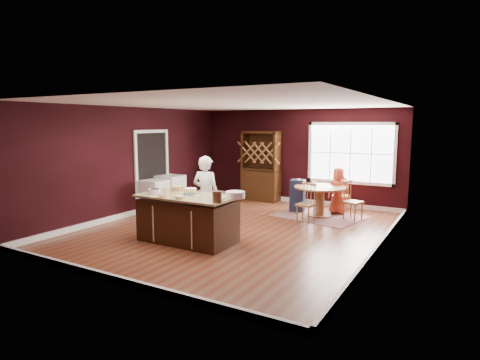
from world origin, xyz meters
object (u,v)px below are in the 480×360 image
Objects in this scene: hutch at (261,166)px; baker at (206,195)px; kitchen_island at (188,219)px; high_chair at (298,195)px; chair_east at (353,200)px; chair_north at (340,194)px; layer_cake at (191,192)px; chair_south at (306,203)px; dining_table at (320,195)px; seated_woman at (338,191)px; washer at (154,197)px; dryer at (170,192)px; toddler at (297,180)px.

baker is at bearing -80.30° from hutch.
high_chair is at bearing 77.07° from kitchen_island.
kitchen_island is at bearing 163.91° from chair_east.
chair_north is at bearing -7.68° from hutch.
layer_cake reaches higher than chair_south.
baker is at bearing 156.86° from chair_east.
chair_east is at bearing 3.06° from dining_table.
high_chair is at bearing 160.72° from dining_table.
chair_south is (-0.89, -0.80, -0.01)m from chair_east.
chair_east is 0.91m from chair_north.
baker is at bearing -122.00° from chair_south.
layer_cake is at bearing 63.50° from seated_woman.
washer is (-4.60, -1.86, -0.04)m from chair_east.
dining_table is 1.39× the size of chair_south.
chair_south is at bearing -68.47° from high_chair.
kitchen_island is 4.14m from chair_east.
chair_east reaches higher than kitchen_island.
dining_table is 2.54m from hutch.
dryer is at bearing -40.18° from baker.
chair_east reaches higher than chair_north.
baker is 1.72× the size of chair_east.
washer is (-3.70, -1.06, -0.03)m from chair_south.
chair_east is 1.52m from high_chair.
chair_south reaches higher than kitchen_island.
chair_east reaches higher than dining_table.
dining_table is 3.11m from baker.
hutch is at bearing 99.38° from layer_cake.
dining_table is 0.62× the size of hutch.
high_chair is at bearing 24.67° from dryer.
dryer is at bearing -124.14° from hutch.
hutch is at bearing 98.89° from kitchen_island.
chair_south reaches higher than dining_table.
chair_south is 3.85m from washer.
layer_cake is at bearing -114.36° from dining_table.
baker reaches higher than seated_woman.
chair_east is 1.03× the size of chair_south.
high_chair is (-0.69, 0.24, -0.10)m from dining_table.
chair_north is at bearing 53.69° from chair_east.
chair_east is 0.79× the size of seated_woman.
layer_cake reaches higher than chair_east.
chair_north reaches higher than high_chair.
washer is at bearing -156.11° from high_chair.
layer_cake is 3.17m from dryer.
seated_woman is (0.31, 0.50, 0.06)m from dining_table.
chair_south is at bearing -134.19° from baker.
hutch reaches higher than chair_east.
high_chair is at bearing 13.36° from seated_woman.
high_chair reaches higher than washer.
toddler is (-0.67, 1.11, 0.35)m from chair_south.
chair_south is at bearing -96.34° from dining_table.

